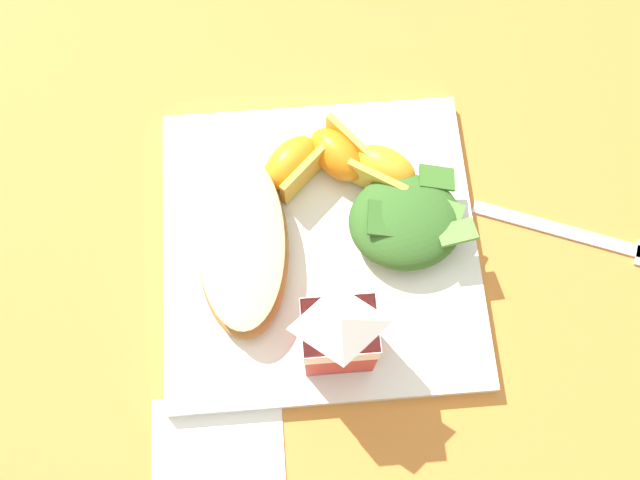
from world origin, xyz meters
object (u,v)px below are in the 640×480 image
object	(u,v)px
milk_carton	(339,334)
paper_napkin	(218,463)
orange_wedge_middle	(338,154)
metal_fork	(591,239)
white_plate	(320,247)
green_salad_pile	(406,221)
orange_wedge_rear	(292,164)
cheesy_pizza_bread	(243,246)
orange_wedge_front	(384,170)

from	to	relation	value
milk_carton	paper_napkin	bearing A→B (deg)	38.82
milk_carton	orange_wedge_middle	bearing A→B (deg)	-95.03
milk_carton	metal_fork	size ratio (longest dim) A/B	0.61
white_plate	milk_carton	bearing A→B (deg)	94.44
green_salad_pile	orange_wedge_middle	bearing A→B (deg)	-52.68
white_plate	paper_napkin	bearing A→B (deg)	61.29
green_salad_pile	white_plate	bearing A→B (deg)	5.84
paper_napkin	metal_fork	bearing A→B (deg)	-154.03
orange_wedge_middle	metal_fork	world-z (taller)	orange_wedge_middle
orange_wedge_rear	white_plate	bearing A→B (deg)	105.55
green_salad_pile	orange_wedge_rear	xyz separation A→B (m)	(0.10, -0.06, -0.00)
cheesy_pizza_bread	paper_napkin	xyz separation A→B (m)	(0.03, 0.18, -0.03)
cheesy_pizza_bread	orange_wedge_middle	xyz separation A→B (m)	(-0.09, -0.08, 0.00)
cheesy_pizza_bread	green_salad_pile	distance (m)	0.14
orange_wedge_rear	milk_carton	bearing A→B (deg)	99.28
green_salad_pile	orange_wedge_middle	distance (m)	0.09
milk_carton	metal_fork	world-z (taller)	milk_carton
green_salad_pile	orange_wedge_front	world-z (taller)	green_salad_pile
white_plate	orange_wedge_middle	xyz separation A→B (m)	(-0.02, -0.08, 0.03)
orange_wedge_front	green_salad_pile	bearing A→B (deg)	105.57
cheesy_pizza_bread	orange_wedge_front	distance (m)	0.14
orange_wedge_rear	paper_napkin	world-z (taller)	orange_wedge_rear
orange_wedge_front	cheesy_pizza_bread	bearing A→B (deg)	25.73
orange_wedge_front	orange_wedge_rear	distance (m)	0.08
orange_wedge_middle	white_plate	bearing A→B (deg)	73.91
cheesy_pizza_bread	orange_wedge_front	bearing A→B (deg)	-154.27
white_plate	milk_carton	world-z (taller)	milk_carton
cheesy_pizza_bread	paper_napkin	bearing A→B (deg)	80.08
orange_wedge_rear	paper_napkin	size ratio (longest dim) A/B	0.62
green_salad_pile	paper_napkin	bearing A→B (deg)	47.03
milk_carton	metal_fork	xyz separation A→B (m)	(-0.24, -0.08, -0.07)
white_plate	cheesy_pizza_bread	distance (m)	0.07
cheesy_pizza_bread	green_salad_pile	size ratio (longest dim) A/B	1.59
orange_wedge_middle	paper_napkin	distance (m)	0.29
orange_wedge_front	metal_fork	xyz separation A→B (m)	(-0.19, 0.07, -0.03)
white_plate	orange_wedge_front	world-z (taller)	orange_wedge_front
paper_napkin	metal_fork	xyz separation A→B (m)	(-0.35, -0.17, 0.00)
orange_wedge_front	paper_napkin	xyz separation A→B (m)	(0.16, 0.24, -0.03)
orange_wedge_middle	paper_napkin	xyz separation A→B (m)	(0.12, 0.26, -0.03)
cheesy_pizza_bread	white_plate	bearing A→B (deg)	-176.88
orange_wedge_middle	cheesy_pizza_bread	bearing A→B (deg)	42.22
white_plate	cheesy_pizza_bread	size ratio (longest dim) A/B	1.64
milk_carton	orange_wedge_middle	world-z (taller)	milk_carton
white_plate	milk_carton	distance (m)	0.12
orange_wedge_middle	orange_wedge_rear	distance (m)	0.04
orange_wedge_middle	orange_wedge_rear	world-z (taller)	same
orange_wedge_front	paper_napkin	size ratio (longest dim) A/B	0.64
milk_carton	orange_wedge_middle	distance (m)	0.18
orange_wedge_front	orange_wedge_rear	xyz separation A→B (m)	(0.08, -0.01, 0.00)
green_salad_pile	orange_wedge_rear	world-z (taller)	green_salad_pile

